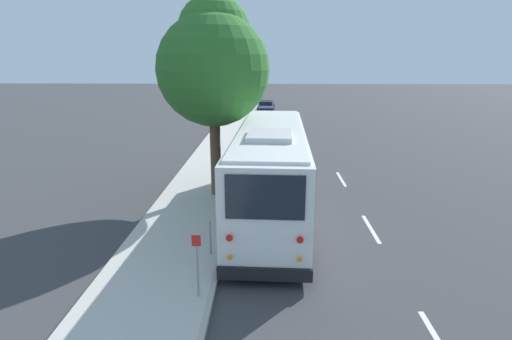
# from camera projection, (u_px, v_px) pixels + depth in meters

# --- Properties ---
(ground_plane) EXTENTS (160.00, 160.00, 0.00)m
(ground_plane) POSITION_uv_depth(u_px,v_px,m) (284.00, 225.00, 14.49)
(ground_plane) COLOR #3D3D3F
(sidewalk_slab) EXTENTS (80.00, 3.15, 0.15)m
(sidewalk_slab) POSITION_uv_depth(u_px,v_px,m) (184.00, 222.00, 14.58)
(sidewalk_slab) COLOR beige
(sidewalk_slab) RESTS_ON ground
(curb_strip) EXTENTS (80.00, 0.14, 0.15)m
(curb_strip) POSITION_uv_depth(u_px,v_px,m) (229.00, 222.00, 14.53)
(curb_strip) COLOR #AAA69D
(curb_strip) RESTS_ON ground
(shuttle_bus) EXTENTS (10.78, 2.88, 3.53)m
(shuttle_bus) POSITION_uv_depth(u_px,v_px,m) (271.00, 167.00, 15.03)
(shuttle_bus) COLOR white
(shuttle_bus) RESTS_ON ground
(parked_sedan_tan) EXTENTS (4.37, 1.90, 1.29)m
(parked_sedan_tan) POSITION_uv_depth(u_px,v_px,m) (263.00, 141.00, 25.99)
(parked_sedan_tan) COLOR tan
(parked_sedan_tan) RESTS_ON ground
(parked_sedan_silver) EXTENTS (4.60, 1.96, 1.31)m
(parked_sedan_silver) POSITION_uv_depth(u_px,v_px,m) (267.00, 126.00, 31.68)
(parked_sedan_silver) COLOR #A8AAAF
(parked_sedan_silver) RESTS_ON ground
(parked_sedan_navy) EXTENTS (4.27, 1.85, 1.27)m
(parked_sedan_navy) POSITION_uv_depth(u_px,v_px,m) (266.00, 114.00, 38.56)
(parked_sedan_navy) COLOR #19234C
(parked_sedan_navy) RESTS_ON ground
(parked_sedan_black) EXTENTS (4.75, 1.93, 1.26)m
(parked_sedan_black) POSITION_uv_depth(u_px,v_px,m) (266.00, 107.00, 43.91)
(parked_sedan_black) COLOR black
(parked_sedan_black) RESTS_ON ground
(street_tree) EXTENTS (4.52, 4.52, 8.17)m
(street_tree) POSITION_uv_depth(u_px,v_px,m) (213.00, 62.00, 15.99)
(street_tree) COLOR brown
(street_tree) RESTS_ON sidewalk_slab
(sign_post_near) EXTENTS (0.06, 0.22, 1.64)m
(sign_post_near) POSITION_uv_depth(u_px,v_px,m) (197.00, 265.00, 9.68)
(sign_post_near) COLOR gray
(sign_post_near) RESTS_ON sidewalk_slab
(sign_post_far) EXTENTS (0.06, 0.06, 1.06)m
(sign_post_far) POSITION_uv_depth(u_px,v_px,m) (210.00, 238.00, 11.87)
(sign_post_far) COLOR gray
(sign_post_far) RESTS_ON sidewalk_slab
(fire_hydrant) EXTENTS (0.22, 0.22, 0.81)m
(fire_hydrant) POSITION_uv_depth(u_px,v_px,m) (233.00, 159.00, 21.64)
(fire_hydrant) COLOR red
(fire_hydrant) RESTS_ON sidewalk_slab
(lane_stripe_mid) EXTENTS (2.40, 0.14, 0.01)m
(lane_stripe_mid) POSITION_uv_depth(u_px,v_px,m) (371.00, 229.00, 14.16)
(lane_stripe_mid) COLOR silver
(lane_stripe_mid) RESTS_ON ground
(lane_stripe_ahead) EXTENTS (2.40, 0.14, 0.01)m
(lane_stripe_ahead) POSITION_uv_depth(u_px,v_px,m) (341.00, 179.00, 19.93)
(lane_stripe_ahead) COLOR silver
(lane_stripe_ahead) RESTS_ON ground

